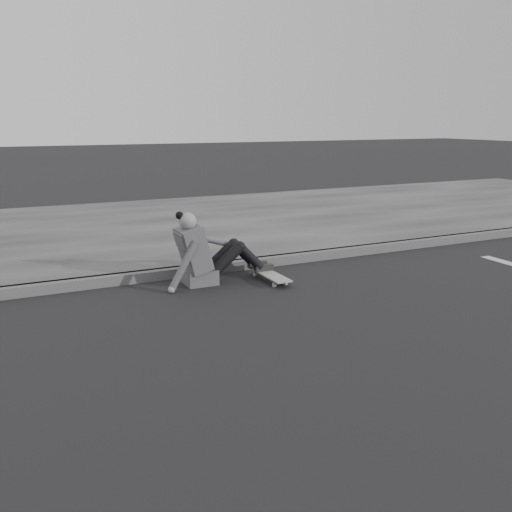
% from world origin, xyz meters
% --- Properties ---
extents(ground, '(80.00, 80.00, 0.00)m').
position_xyz_m(ground, '(0.00, 0.00, 0.00)').
color(ground, black).
rests_on(ground, ground).
extents(curb, '(24.00, 0.16, 0.12)m').
position_xyz_m(curb, '(0.00, 2.58, 0.06)').
color(curb, '#4D4D4D').
rests_on(curb, ground).
extents(sidewalk, '(24.00, 6.00, 0.12)m').
position_xyz_m(sidewalk, '(0.00, 5.60, 0.06)').
color(sidewalk, '#3D3D3D').
rests_on(sidewalk, ground).
extents(skateboard, '(0.20, 0.78, 0.09)m').
position_xyz_m(skateboard, '(0.72, 1.93, 0.07)').
color(skateboard, '#A8A8A3').
rests_on(skateboard, ground).
extents(seated_woman, '(1.38, 0.46, 0.88)m').
position_xyz_m(seated_woman, '(-0.02, 2.18, 0.36)').
color(seated_woman, '#4A4A4C').
rests_on(seated_woman, ground).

